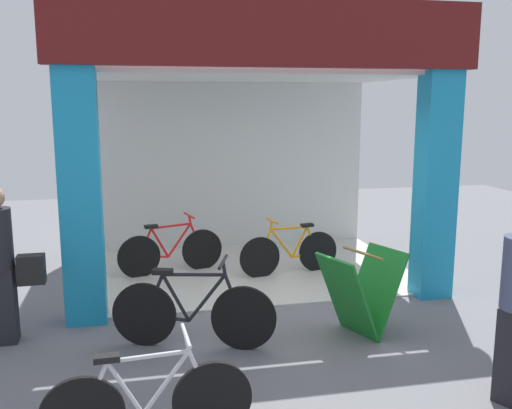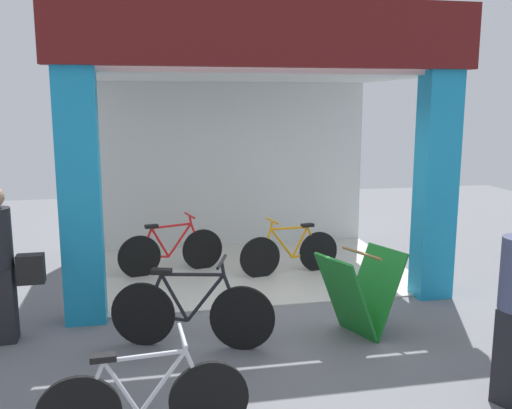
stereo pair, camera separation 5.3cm
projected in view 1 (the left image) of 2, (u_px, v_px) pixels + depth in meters
The scene contains 8 objects.
ground_plane at pixel (269, 307), 7.04m from camera, with size 17.54×17.54×0.00m, color slate.
shop_facade at pixel (245, 142), 8.16m from camera, with size 4.97×3.45×3.65m.
bicycle_inside_0 at pixel (290, 252), 8.30m from camera, with size 1.52×0.42×0.84m.
bicycle_inside_1 at pixel (171, 251), 8.34m from camera, with size 1.54×0.48×0.87m.
bicycle_parked_0 at pixel (193, 313), 5.83m from camera, with size 1.64×0.60×0.94m.
bicycle_parked_1 at pixel (148, 403), 4.15m from camera, with size 1.54×0.42×0.85m.
sandwich_board_sign at pixel (361, 293), 6.16m from camera, with size 0.98×0.85×0.93m.
pedestrian_2 at pixel (1, 264), 5.88m from camera, with size 0.62×0.33×1.67m.
Camera 1 is at (-1.54, -6.52, 2.51)m, focal length 39.99 mm.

